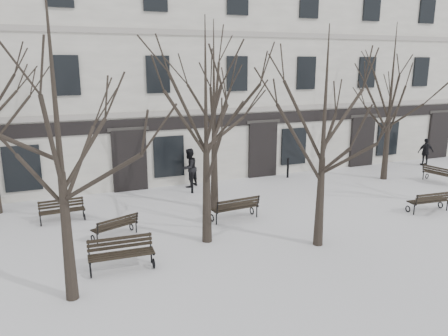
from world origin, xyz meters
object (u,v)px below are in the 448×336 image
tree_2 (325,113)px  bench_3 (62,210)px  bench_2 (429,201)px  bench_4 (236,207)px  tree_0 (55,104)px  bench_5 (440,174)px  bench_0 (121,253)px  bench_1 (115,226)px  tree_1 (206,106)px

tree_2 → bench_3: tree_2 is taller
bench_2 → bench_4: bearing=-11.0°
tree_0 → bench_2: (13.90, 1.57, -4.52)m
bench_2 → bench_5: bearing=-137.6°
bench_0 → bench_3: 5.13m
bench_0 → bench_1: bearing=88.2°
bench_1 → bench_3: 2.95m
bench_0 → bench_2: 12.44m
bench_4 → bench_5: size_ratio=1.08×
bench_1 → tree_1: bearing=130.4°
tree_1 → bench_3: bearing=138.6°
tree_2 → bench_3: (-7.81, 5.60, -3.96)m
bench_2 → bench_5: bench_2 is taller
bench_5 → bench_4: bearing=84.0°
bench_0 → bench_3: (-1.44, 4.92, -0.06)m
tree_2 → bench_0: size_ratio=3.68×
tree_2 → bench_2: tree_2 is taller
bench_1 → bench_4: bearing=158.8°
bench_0 → bench_2: size_ratio=1.08×
bench_0 → tree_0: bearing=-138.0°
tree_0 → bench_0: (1.46, 1.19, -4.48)m
tree_2 → bench_1: (-6.17, 3.15, -3.98)m
tree_1 → bench_3: (-4.47, 3.94, -4.14)m
bench_4 → bench_5: 11.78m
bench_1 → bench_2: (12.23, -2.09, 0.04)m
tree_2 → bench_0: (-6.37, 0.68, -3.90)m
tree_1 → tree_2: tree_1 is taller
tree_0 → bench_4: tree_0 is taller
tree_0 → bench_5: (17.96, 4.73, -4.53)m
tree_2 → tree_1: bearing=153.5°
tree_1 → bench_5: 14.32m
bench_3 → bench_4: (6.20, -2.40, 0.06)m
bench_2 → tree_1: bearing=0.9°
tree_0 → bench_0: bearing=39.1°
bench_3 → bench_4: bearing=-23.8°
bench_1 → bench_2: bench_2 is taller
bench_3 → tree_2: bearing=-38.3°
tree_1 → tree_2: bearing=-26.5°
bench_2 → bench_3: (-13.87, 4.54, -0.02)m
tree_0 → bench_3: 7.62m
bench_0 → bench_2: bench_0 is taller
tree_0 → bench_2: tree_0 is taller
tree_0 → bench_2: 14.70m
tree_1 → bench_2: 10.29m
tree_0 → tree_2: tree_0 is taller
bench_2 → bench_3: bearing=-13.5°
bench_0 → bench_1: bench_0 is taller
bench_2 → bench_4: bench_4 is taller
tree_0 → bench_0: tree_0 is taller
tree_1 → bench_4: (1.73, 1.54, -4.08)m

